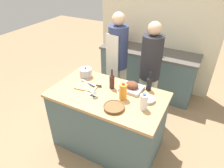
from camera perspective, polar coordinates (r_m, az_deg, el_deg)
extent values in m
plane|color=#9E7A56|center=(3.25, -1.11, -16.28)|extent=(12.00, 12.00, 0.00)
cube|color=#4C666B|center=(2.93, -1.20, -10.55)|extent=(1.48, 0.83, 0.89)
cube|color=tan|center=(2.64, -1.32, -3.16)|extent=(1.53, 0.86, 0.04)
cube|color=#4C666B|center=(4.19, 9.94, 3.36)|extent=(1.86, 0.58, 0.87)
cube|color=#56514C|center=(4.00, 10.56, 9.10)|extent=(1.91, 0.60, 0.04)
cube|color=beige|center=(4.19, 12.70, 15.49)|extent=(2.41, 0.10, 2.55)
cube|color=#BCBCC1|center=(2.70, 5.64, -1.31)|extent=(0.29, 0.26, 0.04)
ellipsoid|color=brown|center=(2.67, 5.71, -0.27)|extent=(0.19, 0.16, 0.09)
cylinder|color=brown|center=(2.37, 0.58, -6.68)|extent=(0.24, 0.24, 0.03)
torus|color=brown|center=(2.36, 0.58, -6.38)|extent=(0.26, 0.26, 0.02)
cube|color=tan|center=(2.76, -7.40, -0.88)|extent=(0.31, 0.21, 0.02)
cylinder|color=#B7B7BC|center=(3.00, -7.53, 3.13)|extent=(0.18, 0.18, 0.12)
cylinder|color=#B7B7BC|center=(2.97, -7.61, 4.21)|extent=(0.19, 0.19, 0.01)
sphere|color=black|center=(2.96, -7.64, 4.52)|extent=(0.02, 0.02, 0.02)
cylinder|color=beige|center=(2.53, 10.32, -4.48)|extent=(0.16, 0.16, 0.03)
torus|color=beige|center=(2.52, 10.36, -4.16)|extent=(0.17, 0.17, 0.02)
cylinder|color=orange|center=(2.48, 3.16, -2.24)|extent=(0.10, 0.10, 0.21)
cylinder|color=red|center=(2.42, 3.24, -0.01)|extent=(0.04, 0.04, 0.02)
cylinder|color=white|center=(2.35, 9.05, -5.12)|extent=(0.09, 0.09, 0.20)
cylinder|color=#3360B2|center=(2.29, 9.27, -2.99)|extent=(0.04, 0.04, 0.02)
cylinder|color=#381E19|center=(2.69, -0.02, 0.44)|extent=(0.07, 0.07, 0.18)
cone|color=#381E19|center=(2.64, -0.02, 2.39)|extent=(0.07, 0.07, 0.03)
cylinder|color=#381E19|center=(2.61, -0.02, 3.43)|extent=(0.03, 0.03, 0.07)
cylinder|color=black|center=(2.70, 10.52, -0.16)|extent=(0.07, 0.07, 0.17)
cone|color=black|center=(2.64, 10.73, 1.72)|extent=(0.07, 0.07, 0.03)
cylinder|color=black|center=(2.62, 10.85, 2.71)|extent=(0.03, 0.03, 0.07)
cylinder|color=silver|center=(2.58, -5.02, -3.63)|extent=(0.07, 0.07, 0.00)
cylinder|color=silver|center=(2.56, -5.05, -3.09)|extent=(0.01, 0.01, 0.06)
cone|color=silver|center=(2.53, -5.11, -1.97)|extent=(0.08, 0.08, 0.07)
cube|color=#B7B7BC|center=(2.86, -7.62, 0.69)|extent=(0.18, 0.09, 0.01)
cube|color=black|center=(2.77, -5.83, -0.44)|extent=(0.11, 0.06, 0.01)
cube|color=#B7B7BC|center=(2.65, -7.00, -2.55)|extent=(0.13, 0.06, 0.01)
cube|color=black|center=(2.59, -5.52, -3.41)|extent=(0.08, 0.04, 0.01)
cube|color=#B7B7BC|center=(2.79, -5.92, -0.18)|extent=(0.14, 0.06, 0.01)
cube|color=black|center=(2.76, -3.82, -0.46)|extent=(0.09, 0.05, 0.01)
cube|color=#B22323|center=(4.19, 3.13, 11.47)|extent=(0.18, 0.14, 0.06)
cylinder|color=#B7B7BC|center=(4.17, 2.88, 12.65)|extent=(0.13, 0.13, 0.11)
cube|color=#B22323|center=(4.12, 3.99, 12.95)|extent=(0.05, 0.08, 0.19)
cube|color=#B22323|center=(4.10, 3.24, 15.00)|extent=(0.17, 0.08, 0.10)
cylinder|color=#B28E2D|center=(4.05, 0.92, 11.56)|extent=(0.05, 0.05, 0.17)
cylinder|color=black|center=(4.02, 0.94, 12.81)|extent=(0.02, 0.02, 0.02)
cylinder|color=#234C28|center=(3.76, 13.90, 8.55)|extent=(0.06, 0.06, 0.13)
cylinder|color=black|center=(3.73, 14.05, 9.58)|extent=(0.03, 0.03, 0.02)
cube|color=beige|center=(3.68, 1.57, -0.85)|extent=(0.29, 0.23, 0.85)
cylinder|color=navy|center=(3.32, 1.77, 10.46)|extent=(0.32, 0.32, 0.71)
sphere|color=#DBAD89|center=(3.17, 1.92, 18.13)|extent=(0.21, 0.21, 0.21)
cube|color=silver|center=(3.29, 0.00, 6.47)|extent=(0.25, 0.07, 0.90)
cube|color=beige|center=(3.48, 9.90, -3.86)|extent=(0.27, 0.20, 0.82)
cylinder|color=#28282D|center=(3.10, 11.20, 7.46)|extent=(0.32, 0.32, 0.69)
sphere|color=#DBAD89|center=(2.94, 12.13, 15.27)|extent=(0.20, 0.20, 0.20)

